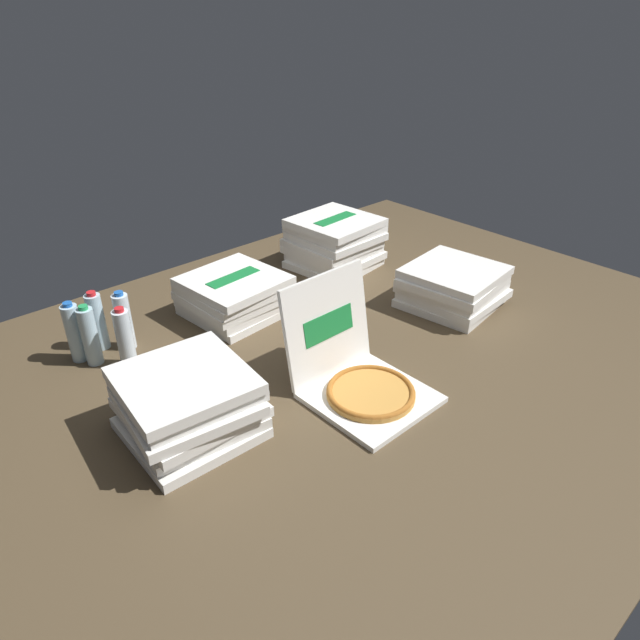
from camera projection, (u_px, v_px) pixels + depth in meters
The scene contains 11 objects.
ground_plane at pixel (344, 359), 2.22m from camera, with size 3.20×2.40×0.02m, color #4C3D28.
open_pizza_box at pixel (359, 375), 1.99m from camera, with size 0.38×0.45×0.40m.
pizza_stack_right_far at pixel (453, 287), 2.55m from camera, with size 0.44×0.44×0.18m.
pizza_stack_right_near at pixel (334, 242), 2.91m from camera, with size 0.43×0.43×0.26m.
pizza_stack_left_near at pixel (188, 403), 1.79m from camera, with size 0.45×0.45×0.22m.
pizza_stack_left_mid at pixel (234, 295), 2.47m from camera, with size 0.42×0.43×0.18m.
water_bottle_0 at pixel (124, 321), 2.22m from camera, with size 0.06×0.06×0.25m.
water_bottle_1 at pixel (90, 336), 2.13m from camera, with size 0.06×0.06×0.25m.
water_bottle_2 at pixel (125, 338), 2.11m from camera, with size 0.06×0.06×0.25m.
water_bottle_3 at pixel (75, 333), 2.15m from camera, with size 0.06×0.06×0.25m.
water_bottle_4 at pixel (97, 321), 2.22m from camera, with size 0.06×0.06×0.25m.
Camera 1 is at (-1.32, -1.30, 1.23)m, focal length 31.73 mm.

